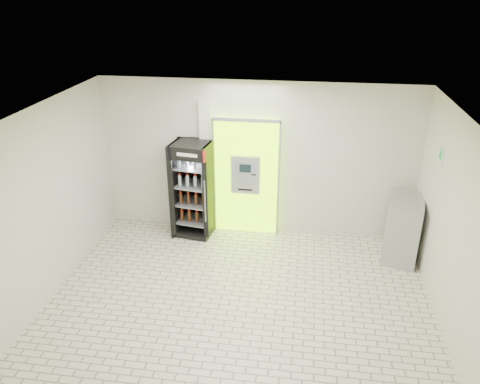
# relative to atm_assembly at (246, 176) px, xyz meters

# --- Properties ---
(ground) EXTENTS (6.00, 6.00, 0.00)m
(ground) POSITION_rel_atm_assembly_xyz_m (0.20, -2.41, -1.17)
(ground) COLOR beige
(ground) RESTS_ON ground
(room_shell) EXTENTS (6.00, 6.00, 6.00)m
(room_shell) POSITION_rel_atm_assembly_xyz_m (0.20, -2.41, 0.67)
(room_shell) COLOR beige
(room_shell) RESTS_ON ground
(atm_assembly) EXTENTS (1.30, 0.24, 2.33)m
(atm_assembly) POSITION_rel_atm_assembly_xyz_m (0.00, 0.00, 0.00)
(atm_assembly) COLOR #9EFA00
(atm_assembly) RESTS_ON ground
(pillar) EXTENTS (0.22, 0.11, 2.60)m
(pillar) POSITION_rel_atm_assembly_xyz_m (-0.78, 0.04, 0.13)
(pillar) COLOR silver
(pillar) RESTS_ON ground
(beverage_cooler) EXTENTS (0.79, 0.74, 1.89)m
(beverage_cooler) POSITION_rel_atm_assembly_xyz_m (-1.00, -0.23, -0.27)
(beverage_cooler) COLOR black
(beverage_cooler) RESTS_ON ground
(steel_cabinet) EXTENTS (0.77, 0.97, 1.15)m
(steel_cabinet) POSITION_rel_atm_assembly_xyz_m (2.90, -0.59, -0.59)
(steel_cabinet) COLOR #9DA0A4
(steel_cabinet) RESTS_ON ground
(exit_sign) EXTENTS (0.02, 0.22, 0.26)m
(exit_sign) POSITION_rel_atm_assembly_xyz_m (3.19, -1.01, 0.95)
(exit_sign) COLOR white
(exit_sign) RESTS_ON room_shell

